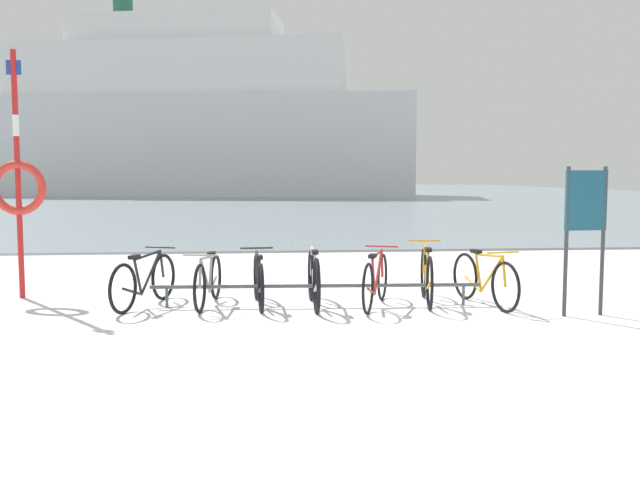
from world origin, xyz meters
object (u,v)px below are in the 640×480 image
(bicycle_0, at_px, (144,281))
(ferry_ship, at_px, (187,122))
(bicycle_3, at_px, (314,279))
(bicycle_2, at_px, (259,281))
(bicycle_1, at_px, (208,281))
(rescue_post, at_px, (18,182))
(bicycle_6, at_px, (484,280))
(bicycle_5, at_px, (427,276))
(bicycle_4, at_px, (376,280))
(info_sign, at_px, (586,215))

(bicycle_0, bearing_deg, ferry_ship, 94.79)
(bicycle_3, bearing_deg, bicycle_2, 171.62)
(bicycle_0, height_order, bicycle_1, bicycle_0)
(bicycle_1, distance_m, bicycle_3, 1.44)
(bicycle_2, relative_size, rescue_post, 0.46)
(bicycle_6, bearing_deg, bicycle_3, 176.37)
(bicycle_0, bearing_deg, bicycle_3, -5.08)
(bicycle_0, distance_m, bicycle_1, 0.85)
(bicycle_5, bearing_deg, ferry_ship, 98.98)
(bicycle_3, bearing_deg, bicycle_5, 3.34)
(bicycle_6, height_order, rescue_post, rescue_post)
(bicycle_4, distance_m, bicycle_6, 1.49)
(bicycle_3, distance_m, ferry_ship, 52.64)
(bicycle_3, height_order, info_sign, info_sign)
(bicycle_4, height_order, ferry_ship, ferry_ship)
(bicycle_0, xyz_separation_m, bicycle_5, (3.85, -0.11, 0.03))
(bicycle_2, distance_m, bicycle_3, 0.75)
(bicycle_0, relative_size, bicycle_5, 0.97)
(bicycle_5, xyz_separation_m, bicycle_6, (0.74, -0.24, -0.03))
(rescue_post, bearing_deg, bicycle_6, -10.50)
(bicycle_3, distance_m, bicycle_4, 0.84)
(bicycle_3, bearing_deg, info_sign, -15.46)
(bicycle_0, height_order, bicycle_4, bicycle_4)
(bicycle_4, bearing_deg, bicycle_5, 13.90)
(bicycle_1, xyz_separation_m, bicycle_3, (1.43, -0.19, 0.03))
(rescue_post, bearing_deg, bicycle_0, -24.37)
(bicycle_2, xyz_separation_m, bicycle_4, (1.57, -0.20, 0.02))
(bicycle_2, distance_m, bicycle_6, 3.07)
(bicycle_2, height_order, bicycle_6, bicycle_6)
(bicycle_2, bearing_deg, bicycle_0, 176.52)
(bicycle_2, xyz_separation_m, bicycle_5, (2.32, -0.02, 0.04))
(bicycle_1, distance_m, bicycle_6, 3.76)
(bicycle_1, xyz_separation_m, ferry_ship, (-5.19, 51.71, 5.86))
(bicycle_2, bearing_deg, info_sign, -14.20)
(bicycle_5, relative_size, rescue_post, 0.48)
(bicycle_2, distance_m, bicycle_4, 1.59)
(bicycle_1, distance_m, rescue_post, 3.16)
(bicycle_0, height_order, bicycle_2, bicycle_0)
(bicycle_0, xyz_separation_m, bicycle_2, (1.54, -0.09, -0.01))
(bicycle_0, xyz_separation_m, bicycle_6, (4.60, -0.35, 0.01))
(bicycle_4, distance_m, ferry_ship, 52.84)
(bicycle_3, bearing_deg, bicycle_0, 174.92)
(rescue_post, height_order, ferry_ship, ferry_ship)
(bicycle_4, bearing_deg, rescue_post, 167.07)
(bicycle_0, relative_size, bicycle_3, 0.97)
(bicycle_1, distance_m, bicycle_2, 0.69)
(bicycle_5, distance_m, info_sign, 2.22)
(bicycle_0, height_order, bicycle_3, bicycle_3)
(info_sign, bearing_deg, bicycle_5, 150.10)
(bicycle_0, relative_size, bicycle_2, 1.01)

